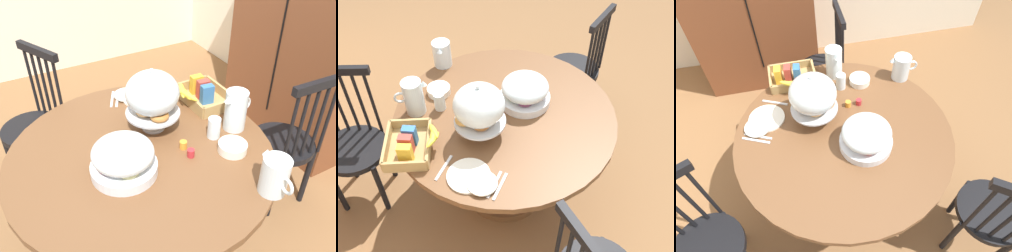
{
  "view_description": "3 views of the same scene",
  "coord_description": "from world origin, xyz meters",
  "views": [
    {
      "loc": [
        1.36,
        -0.61,
        1.85
      ],
      "look_at": [
        0.15,
        0.05,
        0.84
      ],
      "focal_mm": 37.98,
      "sensor_mm": 36.0,
      "label": 1
    },
    {
      "loc": [
        -1.48,
        0.0,
        2.31
      ],
      "look_at": [
        0.05,
        -0.1,
        0.74
      ],
      "focal_mm": 41.73,
      "sensor_mm": 36.0,
      "label": 2
    },
    {
      "loc": [
        -0.1,
        -1.08,
        2.04
      ],
      "look_at": [
        0.15,
        -0.1,
        0.79
      ],
      "focal_mm": 29.72,
      "sensor_mm": 36.0,
      "label": 3
    }
  ],
  "objects": [
    {
      "name": "dinner_fork",
      "position": [
        -0.37,
        -0.04,
        0.74
      ],
      "size": [
        0.16,
        0.09,
        0.01
      ],
      "primitive_type": "cube",
      "rotation": [
        0.0,
        0.0,
        8.98
      ],
      "color": "silver",
      "rests_on": "dining_table"
    },
    {
      "name": "drinking_glass",
      "position": [
        0.22,
        0.28,
        0.8
      ],
      "size": [
        0.06,
        0.06,
        0.11
      ],
      "primitive_type": "cylinder",
      "color": "silver",
      "rests_on": "dining_table"
    },
    {
      "name": "china_plate_small",
      "position": [
        -0.35,
        0.04,
        0.76
      ],
      "size": [
        0.15,
        0.15,
        0.01
      ],
      "primitive_type": "cylinder",
      "color": "white",
      "rests_on": "china_plate_large"
    },
    {
      "name": "pastry_stand_with_dome",
      "position": [
        -0.0,
        0.04,
        0.94
      ],
      "size": [
        0.28,
        0.28,
        0.34
      ],
      "color": "silver",
      "rests_on": "dining_table"
    },
    {
      "name": "dining_table",
      "position": [
        0.15,
        -0.1,
        0.54
      ],
      "size": [
        1.29,
        1.29,
        0.74
      ],
      "color": "brown",
      "rests_on": "ground_plane"
    },
    {
      "name": "china_plate_large",
      "position": [
        -0.29,
        0.11,
        0.75
      ],
      "size": [
        0.22,
        0.22,
        0.01
      ],
      "primitive_type": "cylinder",
      "color": "white",
      "rests_on": "dining_table"
    },
    {
      "name": "cereal_basket",
      "position": [
        -0.1,
        0.41,
        0.78
      ],
      "size": [
        0.32,
        0.3,
        0.12
      ],
      "color": "tan",
      "rests_on": "dining_table"
    },
    {
      "name": "ground_plane",
      "position": [
        0.0,
        0.0,
        0.0
      ],
      "size": [
        10.0,
        10.0,
        0.0
      ],
      "primitive_type": "plane",
      "color": "brown"
    },
    {
      "name": "cereal_bowl",
      "position": [
        0.35,
        0.29,
        0.76
      ],
      "size": [
        0.14,
        0.14,
        0.04
      ],
      "primitive_type": "cylinder",
      "color": "white",
      "rests_on": "dining_table"
    },
    {
      "name": "soup_spoon",
      "position": [
        -0.23,
        0.24,
        0.74
      ],
      "size": [
        0.16,
        0.09,
        0.01
      ],
      "primitive_type": "cube",
      "rotation": [
        0.0,
        0.0,
        8.98
      ],
      "color": "silver",
      "rests_on": "dining_table"
    },
    {
      "name": "orange_juice_pitcher",
      "position": [
        0.2,
        0.41,
        0.84
      ],
      "size": [
        0.11,
        0.2,
        0.22
      ],
      "color": "silver",
      "rests_on": "dining_table"
    },
    {
      "name": "jam_jar_strawberry",
      "position": [
        0.29,
        0.1,
        0.76
      ],
      "size": [
        0.04,
        0.04,
        0.04
      ],
      "primitive_type": "cylinder",
      "color": "#B7282D",
      "rests_on": "dining_table"
    },
    {
      "name": "milk_pitcher",
      "position": [
        0.64,
        0.28,
        0.82
      ],
      "size": [
        0.2,
        0.12,
        0.17
      ],
      "color": "silver",
      "rests_on": "dining_table"
    },
    {
      "name": "windsor_chair_facing_door",
      "position": [
        -0.72,
        -0.47,
        0.45
      ],
      "size": [
        0.44,
        0.44,
        0.97
      ],
      "color": "black",
      "rests_on": "ground_plane"
    },
    {
      "name": "jam_jar_apricot",
      "position": [
        0.22,
        0.1,
        0.76
      ],
      "size": [
        0.04,
        0.04,
        0.04
      ],
      "primitive_type": "cylinder",
      "color": "orange",
      "rests_on": "dining_table"
    },
    {
      "name": "table_knife",
      "position": [
        -0.35,
        -0.02,
        0.74
      ],
      "size": [
        0.16,
        0.09,
        0.01
      ],
      "primitive_type": "cube",
      "rotation": [
        0.0,
        0.0,
        8.98
      ],
      "color": "silver",
      "rests_on": "dining_table"
    },
    {
      "name": "windsor_chair_by_cabinet",
      "position": [
        0.2,
        0.85,
        0.45
      ],
      "size": [
        0.4,
        0.4,
        0.97
      ],
      "color": "black",
      "rests_on": "ground_plane"
    },
    {
      "name": "wooden_armoire",
      "position": [
        -0.34,
        1.5,
        0.98
      ],
      "size": [
        1.18,
        0.6,
        1.96
      ],
      "color": "brown",
      "rests_on": "ground_plane"
    },
    {
      "name": "fruit_platter_covered",
      "position": [
        0.24,
        -0.22,
        0.83
      ],
      "size": [
        0.3,
        0.3,
        0.18
      ],
      "color": "silver",
      "rests_on": "dining_table"
    }
  ]
}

